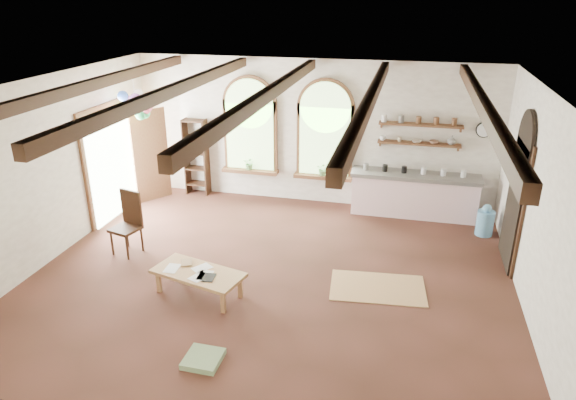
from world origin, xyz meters
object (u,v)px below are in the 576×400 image
(kitchen_counter, at_px, (414,194))
(balloon_cluster, at_px, (136,105))
(coffee_table, at_px, (198,274))
(side_chair, at_px, (128,236))

(kitchen_counter, relative_size, balloon_cluster, 2.35)
(coffee_table, bearing_deg, side_chair, 150.56)
(balloon_cluster, bearing_deg, coffee_table, -49.83)
(kitchen_counter, bearing_deg, side_chair, -149.72)
(side_chair, bearing_deg, balloon_cluster, 108.24)
(coffee_table, relative_size, side_chair, 1.34)
(coffee_table, xyz_separation_m, balloon_cluster, (-2.44, 2.89, 1.97))
(side_chair, relative_size, balloon_cluster, 1.03)
(kitchen_counter, distance_m, balloon_cluster, 6.10)
(kitchen_counter, height_order, coffee_table, kitchen_counter)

